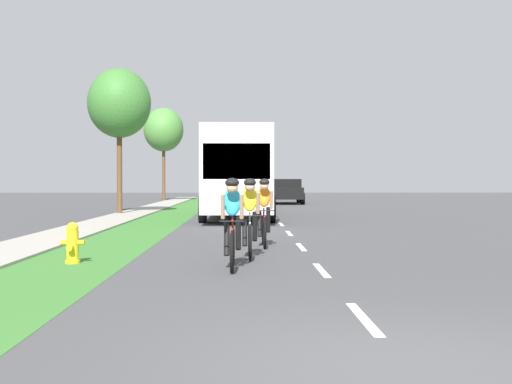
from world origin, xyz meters
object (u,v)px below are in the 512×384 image
object	(u,v)px
cyclist_lead	(232,222)
pickup_black	(286,191)
sedan_blue	(270,189)
street_tree_far	(164,130)
cyclist_distant	(264,212)
cyclist_trailing	(250,217)
bus_white	(238,170)
suv_red	(245,188)
street_tree_near	(119,104)
fire_hydrant_yellow	(72,243)

from	to	relation	value
cyclist_lead	pickup_black	bearing A→B (deg)	84.70
sedan_blue	street_tree_far	distance (m)	17.39
cyclist_distant	sedan_blue	world-z (taller)	cyclist_distant
cyclist_trailing	bus_white	world-z (taller)	bus_white
pickup_black	sedan_blue	xyz separation A→B (m)	(-0.27, 20.53, -0.06)
suv_red	street_tree_far	xyz separation A→B (m)	(-6.09, -3.70, 4.39)
street_tree_near	bus_white	bearing A→B (deg)	-25.78
cyclist_lead	street_tree_near	bearing A→B (deg)	105.92
bus_white	pickup_black	size ratio (longest dim) A/B	2.27
suv_red	street_tree_far	distance (m)	8.37
cyclist_trailing	street_tree_near	world-z (taller)	street_tree_near
suv_red	street_tree_near	size ratio (longest dim) A/B	0.71
bus_white	street_tree_near	bearing A→B (deg)	154.22
cyclist_trailing	sedan_blue	distance (m)	51.68
street_tree_near	sedan_blue	bearing A→B (deg)	76.46
cyclist_trailing	cyclist_distant	xyz separation A→B (m)	(0.35, 2.22, 0.00)
cyclist_lead	street_tree_far	bearing A→B (deg)	98.46
cyclist_lead	suv_red	distance (m)	42.59
cyclist_trailing	pickup_black	xyz separation A→B (m)	(2.72, 31.10, 0.02)
cyclist_lead	cyclist_trailing	distance (m)	1.73
fire_hydrant_yellow	cyclist_distant	bearing A→B (deg)	39.95
bus_white	pickup_black	world-z (taller)	bus_white
bus_white	street_tree_far	bearing A→B (deg)	104.42
fire_hydrant_yellow	cyclist_lead	distance (m)	3.13
street_tree_near	street_tree_far	size ratio (longest dim) A/B	0.95
cyclist_distant	sedan_blue	xyz separation A→B (m)	(2.10, 49.40, -0.04)
sedan_blue	street_tree_far	xyz separation A→B (m)	(-8.55, -14.44, 4.57)
fire_hydrant_yellow	cyclist_lead	bearing A→B (deg)	-16.31
fire_hydrant_yellow	street_tree_near	distance (m)	19.02
cyclist_trailing	street_tree_far	world-z (taller)	street_tree_far
fire_hydrant_yellow	suv_red	distance (m)	41.85
cyclist_lead	bus_white	world-z (taller)	bus_white
fire_hydrant_yellow	suv_red	world-z (taller)	suv_red
cyclist_lead	street_tree_far	world-z (taller)	street_tree_far
cyclist_trailing	cyclist_distant	distance (m)	2.25
fire_hydrant_yellow	suv_red	xyz separation A→B (m)	(3.28, 41.72, 0.58)
cyclist_trailing	street_tree_far	bearing A→B (deg)	99.32
fire_hydrant_yellow	cyclist_distant	size ratio (longest dim) A/B	0.44
suv_red	sedan_blue	size ratio (longest dim) A/B	1.09
cyclist_distant	pickup_black	distance (m)	28.97
sedan_blue	suv_red	bearing A→B (deg)	-102.90
bus_white	cyclist_distant	bearing A→B (deg)	-86.82
suv_red	sedan_blue	bearing A→B (deg)	77.10
sedan_blue	street_tree_near	distance (m)	35.42
pickup_black	cyclist_trailing	bearing A→B (deg)	-95.00
cyclist_lead	street_tree_near	distance (m)	20.35
cyclist_trailing	suv_red	world-z (taller)	suv_red
bus_white	street_tree_near	size ratio (longest dim) A/B	1.74
fire_hydrant_yellow	cyclist_trailing	xyz separation A→B (m)	(3.29, 0.83, 0.44)
cyclist_trailing	cyclist_distant	size ratio (longest dim) A/B	1.00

